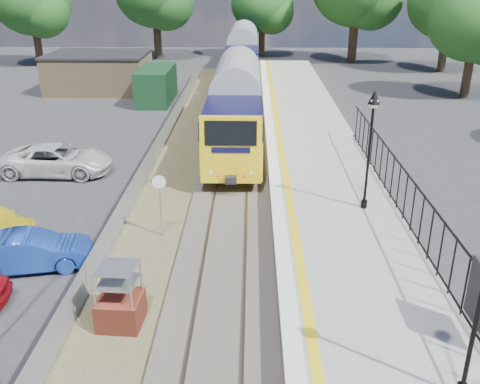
{
  "coord_description": "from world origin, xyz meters",
  "views": [
    {
      "loc": [
        0.89,
        -13.15,
        9.44
      ],
      "look_at": [
        0.49,
        4.81,
        2.0
      ],
      "focal_mm": 40.0,
      "sensor_mm": 36.0,
      "label": 1
    }
  ],
  "objects_px": {
    "victorian_lamp_north": "(372,123)",
    "train": "(241,69)",
    "brick_plinth": "(119,297)",
    "speed_sign": "(160,196)",
    "car_blue": "(31,251)",
    "car_white": "(56,160)"
  },
  "relations": [
    {
      "from": "victorian_lamp_north",
      "to": "train",
      "type": "distance_m",
      "value": 24.01
    },
    {
      "from": "brick_plinth",
      "to": "train",
      "type": "bearing_deg",
      "value": 84.64
    },
    {
      "from": "victorian_lamp_north",
      "to": "brick_plinth",
      "type": "xyz_separation_m",
      "value": [
        -8.1,
        -6.46,
        -3.36
      ]
    },
    {
      "from": "brick_plinth",
      "to": "speed_sign",
      "type": "bearing_deg",
      "value": 86.93
    },
    {
      "from": "train",
      "to": "speed_sign",
      "type": "height_order",
      "value": "train"
    },
    {
      "from": "train",
      "to": "car_blue",
      "type": "xyz_separation_m",
      "value": [
        -6.55,
        -26.72,
        -1.68
      ]
    },
    {
      "from": "brick_plinth",
      "to": "car_blue",
      "type": "distance_m",
      "value": 4.87
    },
    {
      "from": "speed_sign",
      "to": "car_blue",
      "type": "bearing_deg",
      "value": -156.11
    },
    {
      "from": "train",
      "to": "victorian_lamp_north",
      "type": "bearing_deg",
      "value": -77.21
    },
    {
      "from": "train",
      "to": "brick_plinth",
      "type": "xyz_separation_m",
      "value": [
        -2.8,
        -29.8,
        -1.41
      ]
    },
    {
      "from": "train",
      "to": "car_blue",
      "type": "distance_m",
      "value": 27.56
    },
    {
      "from": "victorian_lamp_north",
      "to": "car_blue",
      "type": "distance_m",
      "value": 12.85
    },
    {
      "from": "train",
      "to": "car_white",
      "type": "xyz_separation_m",
      "value": [
        -8.82,
        -17.54,
        -1.59
      ]
    },
    {
      "from": "speed_sign",
      "to": "car_blue",
      "type": "distance_m",
      "value": 4.84
    },
    {
      "from": "victorian_lamp_north",
      "to": "train",
      "type": "relative_size",
      "value": 0.11
    },
    {
      "from": "victorian_lamp_north",
      "to": "car_blue",
      "type": "xyz_separation_m",
      "value": [
        -11.85,
        -3.38,
        -3.64
      ]
    },
    {
      "from": "victorian_lamp_north",
      "to": "speed_sign",
      "type": "relative_size",
      "value": 1.82
    },
    {
      "from": "brick_plinth",
      "to": "car_white",
      "type": "distance_m",
      "value": 13.66
    },
    {
      "from": "brick_plinth",
      "to": "car_blue",
      "type": "bearing_deg",
      "value": 140.68
    },
    {
      "from": "train",
      "to": "brick_plinth",
      "type": "height_order",
      "value": "train"
    },
    {
      "from": "car_white",
      "to": "train",
      "type": "bearing_deg",
      "value": -25.95
    },
    {
      "from": "victorian_lamp_north",
      "to": "speed_sign",
      "type": "height_order",
      "value": "victorian_lamp_north"
    }
  ]
}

